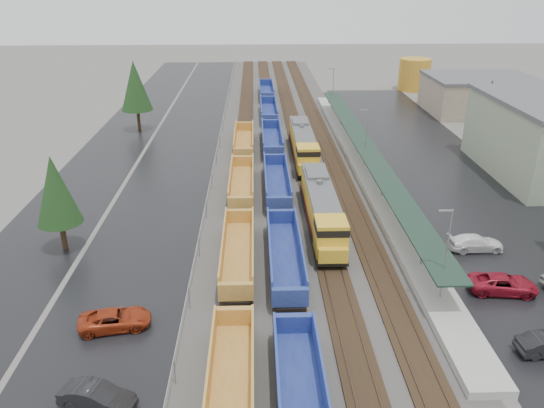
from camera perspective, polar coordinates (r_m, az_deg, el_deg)
The scene contains 20 objects.
ballast_strip at distance 77.37m, azimuth 1.47°, elevation 6.12°, with size 20.00×160.00×0.08m, color #302D2B.
trackbed at distance 77.34m, azimuth 1.47°, elevation 6.21°, with size 14.60×160.00×0.22m.
west_parking_lot at distance 77.98m, azimuth -9.66°, elevation 5.91°, with size 10.00×160.00×0.02m, color black.
west_road at distance 79.95m, azimuth -16.81°, elevation 5.66°, with size 9.00×160.00×0.02m, color black.
east_commuter_lot at distance 71.72m, azimuth 17.31°, elevation 3.57°, with size 16.00×100.00×0.02m, color black.
station_platform at distance 68.97m, azimuth 9.88°, elevation 4.16°, with size 3.00×80.00×8.00m.
chainlink_fence at distance 75.46m, azimuth -5.72°, elevation 6.80°, with size 0.08×160.04×2.02m.
distant_hills at distance 230.84m, azimuth 10.93°, elevation 17.46°, with size 301.00×140.00×25.20m.
tree_west_near at distance 50.22m, azimuth -22.27°, elevation 1.38°, with size 3.96×3.96×9.00m.
tree_west_far at distance 87.21m, azimuth -14.50°, elevation 12.21°, with size 4.84×4.84×11.00m.
tree_east at distance 80.42m, azimuth 22.26°, elevation 9.82°, with size 4.40×4.40×10.00m.
locomotive_lead at distance 51.80m, azimuth 5.38°, elevation -0.54°, with size 2.75×18.09×4.10m.
locomotive_trail at distance 71.36m, azimuth 3.37°, elevation 6.39°, with size 2.75×18.09×4.10m.
well_string_yellow at distance 45.91m, azimuth -3.66°, elevation -5.26°, with size 2.70×79.56×2.39m.
well_string_blue at distance 60.85m, azimuth 0.51°, elevation 2.32°, with size 2.76×117.11×2.45m.
storage_tank at distance 120.51m, azimuth 15.06°, elevation 13.31°, with size 6.60×6.60×6.60m, color #C58A27.
parked_car_west_b at distance 34.26m, azimuth -18.31°, elevation -19.14°, with size 4.48×1.56×1.48m, color black.
parked_car_west_c at distance 40.15m, azimuth -16.52°, elevation -11.82°, with size 5.04×2.32×1.40m, color #9A2F13.
parked_car_east_b at distance 46.16m, azimuth 23.61°, elevation -7.89°, with size 5.29×2.44×1.47m, color maroon.
parked_car_east_c at distance 51.84m, azimuth 21.06°, elevation -3.94°, with size 4.97×2.02×1.44m, color white.
Camera 1 is at (-4.41, -13.64, 23.36)m, focal length 35.00 mm.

